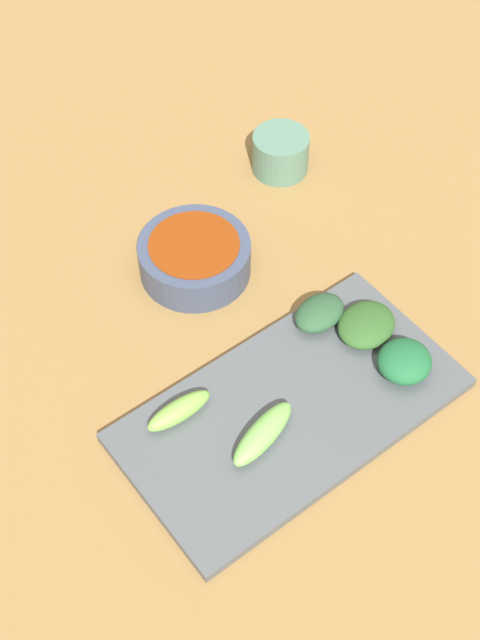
% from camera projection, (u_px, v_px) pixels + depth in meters
% --- Properties ---
extents(tabletop, '(2.10, 2.10, 0.02)m').
position_uv_depth(tabletop, '(247.00, 347.00, 0.94)').
color(tabletop, olive).
rests_on(tabletop, ground).
extents(sauce_bowl, '(0.13, 0.13, 0.04)m').
position_uv_depth(sauce_bowl, '(195.00, 256.00, 0.97)').
color(sauce_bowl, '#37435A').
rests_on(sauce_bowl, tabletop).
extents(serving_plate, '(0.18, 0.34, 0.01)m').
position_uv_depth(serving_plate, '(291.00, 409.00, 0.87)').
color(serving_plate, '#484F52').
rests_on(serving_plate, tabletop).
extents(broccoli_leafy_0, '(0.07, 0.07, 0.03)m').
position_uv_depth(broccoli_leafy_0, '(405.00, 361.00, 0.88)').
color(broccoli_leafy_0, '#1C5C32').
rests_on(broccoli_leafy_0, serving_plate).
extents(broccoli_leafy_1, '(0.07, 0.08, 0.02)m').
position_uv_depth(broccoli_leafy_1, '(366.00, 325.00, 0.91)').
color(broccoli_leafy_1, '#2A5422').
rests_on(broccoli_leafy_1, serving_plate).
extents(broccoli_stalk_2, '(0.02, 0.07, 0.02)m').
position_uv_depth(broccoli_stalk_2, '(179.00, 411.00, 0.85)').
color(broccoli_stalk_2, '#73AE44').
rests_on(broccoli_stalk_2, serving_plate).
extents(broccoli_leafy_3, '(0.05, 0.06, 0.02)m').
position_uv_depth(broccoli_leafy_3, '(319.00, 313.00, 0.92)').
color(broccoli_leafy_3, '#264C2E').
rests_on(broccoli_leafy_3, serving_plate).
extents(broccoli_stalk_4, '(0.05, 0.09, 0.02)m').
position_uv_depth(broccoli_stalk_4, '(263.00, 434.00, 0.83)').
color(broccoli_stalk_4, '#6FB450').
rests_on(broccoli_stalk_4, serving_plate).
extents(tea_cup, '(0.07, 0.07, 0.05)m').
position_uv_depth(tea_cup, '(280.00, 153.00, 1.07)').
color(tea_cup, '#4E7762').
rests_on(tea_cup, tabletop).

